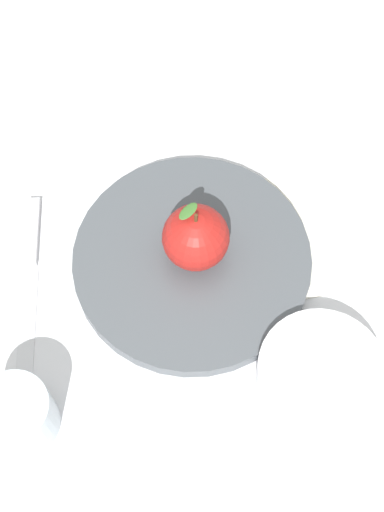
% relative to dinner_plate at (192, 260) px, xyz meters
% --- Properties ---
extents(ground_plane, '(2.40, 2.40, 0.00)m').
position_rel_dinner_plate_xyz_m(ground_plane, '(0.02, 0.03, -0.01)').
color(ground_plane, silver).
extents(dinner_plate, '(0.27, 0.27, 0.02)m').
position_rel_dinner_plate_xyz_m(dinner_plate, '(0.00, 0.00, 0.00)').
color(dinner_plate, '#4C5156').
rests_on(dinner_plate, ground_plane).
extents(apple, '(0.07, 0.07, 0.08)m').
position_rel_dinner_plate_xyz_m(apple, '(-0.00, -0.01, 0.04)').
color(apple, '#B21E19').
rests_on(apple, dinner_plate).
extents(side_bowl, '(0.13, 0.13, 0.03)m').
position_rel_dinner_plate_xyz_m(side_bowl, '(-0.19, 0.02, 0.01)').
color(side_bowl, white).
rests_on(side_bowl, ground_plane).
extents(cup, '(0.07, 0.07, 0.07)m').
position_rel_dinner_plate_xyz_m(cup, '(0.02, 0.25, 0.03)').
color(cup, silver).
rests_on(cup, ground_plane).
extents(knife, '(0.16, 0.18, 0.01)m').
position_rel_dinner_plate_xyz_m(knife, '(0.14, 0.12, -0.01)').
color(knife, silver).
rests_on(knife, ground_plane).
extents(linen_napkin, '(0.19, 0.18, 0.00)m').
position_rel_dinner_plate_xyz_m(linen_napkin, '(-0.09, -0.12, -0.01)').
color(linen_napkin, silver).
rests_on(linen_napkin, ground_plane).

